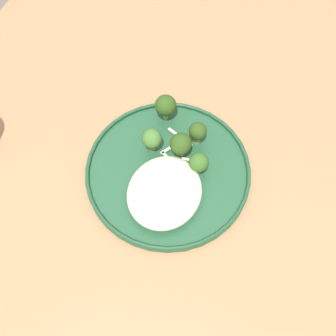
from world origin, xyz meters
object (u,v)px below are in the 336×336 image
object	(u,v)px
seared_scallop_half_hidden	(173,190)
broccoli_floret_rear_charred	(198,132)
broccoli_floret_front_edge	(199,163)
seared_scallop_tilted_round	(139,183)
seared_scallop_right_edge	(173,173)
seared_scallop_on_noodles	(161,186)
broccoli_floret_tall_stalk	(181,144)
broccoli_floret_near_rim	(166,106)
seared_scallop_large_seared	(186,201)
seared_scallop_rear_pale	(174,207)
broccoli_floret_left_leaning	(152,139)
dinner_plate	(168,171)

from	to	relation	value
seared_scallop_half_hidden	broccoli_floret_rear_charred	world-z (taller)	broccoli_floret_rear_charred
seared_scallop_half_hidden	broccoli_floret_front_edge	bearing A→B (deg)	156.97
seared_scallop_tilted_round	seared_scallop_half_hidden	distance (m)	0.06
seared_scallop_right_edge	seared_scallop_on_noodles	xyz separation A→B (m)	(0.03, -0.01, -0.00)
seared_scallop_on_noodles	broccoli_floret_tall_stalk	size ratio (longest dim) A/B	0.60
seared_scallop_half_hidden	broccoli_floret_near_rim	xyz separation A→B (m)	(-0.14, -0.07, 0.03)
seared_scallop_tilted_round	broccoli_floret_front_edge	distance (m)	0.11
seared_scallop_on_noodles	broccoli_floret_rear_charred	distance (m)	0.12
seared_scallop_right_edge	seared_scallop_large_seared	size ratio (longest dim) A/B	1.14
seared_scallop_rear_pale	seared_scallop_half_hidden	xyz separation A→B (m)	(-0.03, -0.01, -0.00)
seared_scallop_right_edge	broccoli_floret_rear_charred	size ratio (longest dim) A/B	0.60
broccoli_floret_front_edge	seared_scallop_large_seared	bearing A→B (deg)	3.78
seared_scallop_rear_pale	broccoli_floret_tall_stalk	bearing A→B (deg)	-163.37
broccoli_floret_front_edge	broccoli_floret_rear_charred	xyz separation A→B (m)	(-0.06, -0.02, 0.00)
seared_scallop_tilted_round	broccoli_floret_left_leaning	bearing A→B (deg)	-173.72
broccoli_floret_rear_charred	dinner_plate	bearing A→B (deg)	-17.95
broccoli_floret_left_leaning	broccoli_floret_rear_charred	distance (m)	0.08
dinner_plate	broccoli_floret_near_rim	bearing A→B (deg)	-155.06
broccoli_floret_tall_stalk	broccoli_floret_front_edge	bearing A→B (deg)	66.24
seared_scallop_half_hidden	seared_scallop_large_seared	bearing A→B (deg)	71.74
seared_scallop_large_seared	seared_scallop_rear_pale	bearing A→B (deg)	-37.03
seared_scallop_on_noodles	seared_scallop_half_hidden	distance (m)	0.02
dinner_plate	seared_scallop_tilted_round	world-z (taller)	seared_scallop_tilted_round
seared_scallop_on_noodles	broccoli_floret_rear_charred	xyz separation A→B (m)	(-0.11, 0.02, 0.02)
seared_scallop_right_edge	seared_scallop_rear_pale	xyz separation A→B (m)	(0.06, 0.03, 0.00)
seared_scallop_rear_pale	broccoli_floret_front_edge	xyz separation A→B (m)	(-0.08, 0.01, 0.02)
broccoli_floret_front_edge	broccoli_floret_rear_charred	bearing A→B (deg)	-157.25
dinner_plate	seared_scallop_half_hidden	size ratio (longest dim) A/B	9.71
seared_scallop_on_noodles	broccoli_floret_left_leaning	xyz separation A→B (m)	(-0.07, -0.05, 0.02)
broccoli_floret_front_edge	seared_scallop_rear_pale	bearing A→B (deg)	-6.68
dinner_plate	seared_scallop_rear_pale	size ratio (longest dim) A/B	8.51
seared_scallop_on_noodles	seared_scallop_large_seared	size ratio (longest dim) A/B	1.33
seared_scallop_tilted_round	seared_scallop_on_noodles	distance (m)	0.04
broccoli_floret_front_edge	seared_scallop_half_hidden	bearing A→B (deg)	-23.03
seared_scallop_right_edge	seared_scallop_rear_pale	bearing A→B (deg)	23.89
broccoli_floret_front_edge	broccoli_floret_rear_charred	distance (m)	0.06
broccoli_floret_near_rim	seared_scallop_half_hidden	bearing A→B (deg)	27.44
seared_scallop_tilted_round	seared_scallop_rear_pale	bearing A→B (deg)	77.05
seared_scallop_tilted_round	broccoli_floret_tall_stalk	size ratio (longest dim) A/B	0.43
seared_scallop_rear_pale	seared_scallop_on_noodles	world-z (taller)	same
seared_scallop_rear_pale	broccoli_floret_near_rim	world-z (taller)	broccoli_floret_near_rim
dinner_plate	broccoli_floret_front_edge	bearing A→B (deg)	112.69
broccoli_floret_left_leaning	seared_scallop_tilted_round	bearing A→B (deg)	6.28
dinner_plate	seared_scallop_on_noodles	size ratio (longest dim) A/B	8.36
broccoli_floret_front_edge	seared_scallop_tilted_round	bearing A→B (deg)	-50.57
broccoli_floret_front_edge	broccoli_floret_rear_charred	world-z (taller)	broccoli_floret_rear_charred
seared_scallop_tilted_round	dinner_plate	bearing A→B (deg)	144.30
dinner_plate	seared_scallop_half_hidden	world-z (taller)	seared_scallop_half_hidden
dinner_plate	seared_scallop_right_edge	bearing A→B (deg)	62.00
broccoli_floret_near_rim	broccoli_floret_rear_charred	xyz separation A→B (m)	(0.03, 0.07, -0.01)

